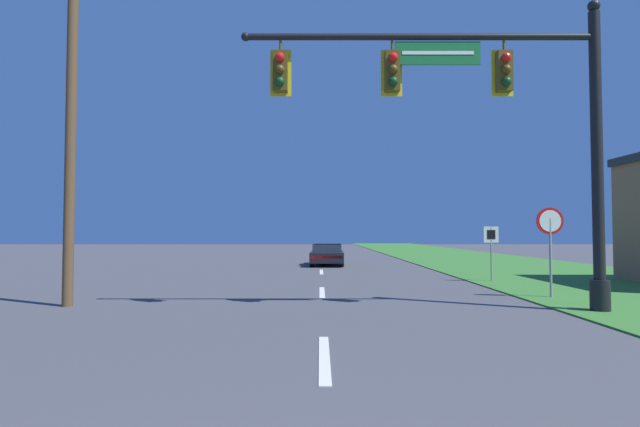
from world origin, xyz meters
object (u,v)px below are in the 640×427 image
Objects in this scene: car_ahead at (326,254)px; stop_sign at (549,232)px; signal_mast at (496,118)px; utility_pole_near at (70,103)px; route_sign_post at (490,241)px.

car_ahead is 1.81× the size of stop_sign.
car_ahead is at bearing 102.50° from signal_mast.
utility_pole_near is at bearing -112.82° from car_ahead.
stop_sign is (2.32, 2.46, -2.64)m from signal_mast.
car_ahead is 17.87m from utility_pole_near.
route_sign_post is (-0.05, 4.69, -0.34)m from stop_sign.
utility_pole_near is at bearing 174.85° from signal_mast.
car_ahead is 11.47m from route_sign_post.
signal_mast is 0.86× the size of utility_pole_near.
signal_mast is 4.29m from stop_sign.
stop_sign is at bearing 6.77° from utility_pole_near.
stop_sign is at bearing -89.37° from route_sign_post.
route_sign_post is at bearing -58.28° from car_ahead.
car_ahead is (-3.74, 16.88, -3.90)m from signal_mast.
signal_mast is 10.51m from utility_pole_near.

